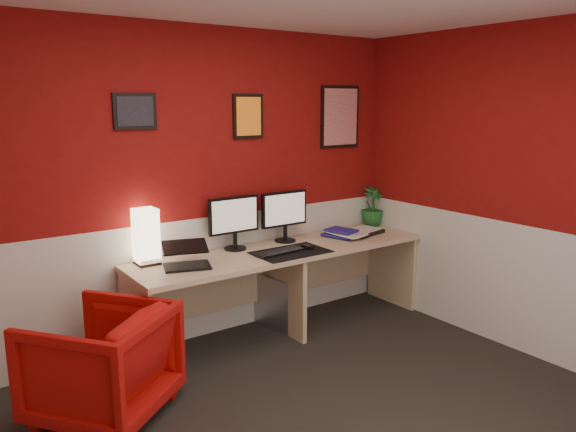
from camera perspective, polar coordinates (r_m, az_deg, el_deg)
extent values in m
cube|color=maroon|center=(4.47, -10.39, 2.76)|extent=(4.00, 0.01, 2.50)
cube|color=maroon|center=(4.53, 24.00, 2.05)|extent=(0.01, 3.50, 2.50)
cube|color=silver|center=(4.64, -10.02, -6.44)|extent=(4.00, 0.01, 1.00)
cube|color=silver|center=(4.69, 23.21, -7.02)|extent=(0.01, 3.50, 1.00)
cube|color=tan|center=(4.73, -0.43, -7.61)|extent=(2.60, 0.65, 0.73)
cube|color=#FFE5B2|center=(4.28, -14.21, -2.17)|extent=(0.16, 0.16, 0.40)
cube|color=black|center=(4.15, -10.25, -3.72)|extent=(0.39, 0.32, 0.22)
cube|color=black|center=(4.56, -5.45, 0.13)|extent=(0.45, 0.06, 0.58)
cube|color=black|center=(4.80, -0.29, 0.77)|extent=(0.45, 0.06, 0.58)
cube|color=black|center=(4.51, 0.28, -3.69)|extent=(0.60, 0.38, 0.01)
cube|color=black|center=(4.47, -0.91, -3.66)|extent=(0.43, 0.17, 0.02)
cube|color=black|center=(4.60, 2.02, -3.14)|extent=(0.06, 0.10, 0.03)
imported|color=navy|center=(4.96, 4.63, -2.19)|extent=(0.28, 0.34, 0.03)
imported|color=silver|center=(4.92, 5.10, -2.00)|extent=(0.25, 0.33, 0.02)
imported|color=navy|center=(4.93, 4.80, -1.69)|extent=(0.25, 0.30, 0.02)
cube|color=black|center=(5.19, 7.63, -1.62)|extent=(0.39, 0.32, 0.03)
imported|color=#19591E|center=(5.51, 8.57, 0.97)|extent=(0.23, 0.23, 0.38)
cube|color=#99999E|center=(4.91, -0.95, -8.63)|extent=(0.26, 0.47, 0.45)
imported|color=#B0100C|center=(3.73, -18.40, -14.00)|extent=(1.05, 1.05, 0.69)
cube|color=black|center=(4.26, -15.29, 10.23)|extent=(0.32, 0.02, 0.26)
cube|color=orange|center=(4.68, -4.08, 10.07)|extent=(0.28, 0.02, 0.36)
cube|color=red|center=(5.27, 5.29, 9.99)|extent=(0.44, 0.02, 0.56)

